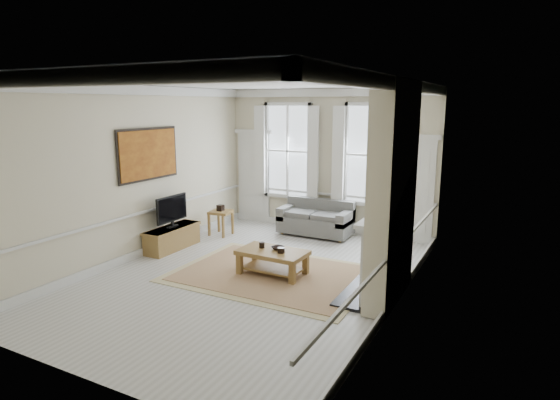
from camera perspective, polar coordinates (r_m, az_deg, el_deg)
The scene contains 23 objects.
floor at distance 8.52m, azimuth -3.54°, elevation -9.31°, with size 7.20×7.20×0.00m, color #B7B5AD.
ceiling at distance 7.97m, azimuth -3.85°, elevation 14.18°, with size 7.20×7.20×0.00m, color white.
back_wall at distance 11.27m, azimuth 5.87°, elevation 4.73°, with size 5.20×5.20×0.00m, color beige.
left_wall at distance 9.67m, azimuth -17.01°, elevation 3.14°, with size 7.20×7.20×0.00m, color beige.
right_wall at distance 7.10m, azimuth 14.57°, elevation 0.35°, with size 7.20×7.20×0.00m, color beige.
window_left at distance 11.63m, azimuth 0.97°, elevation 6.00°, with size 1.26×0.20×2.20m, color #B2BCC6, non-canonical shape.
window_right at distance 10.86m, azimuth 10.97°, elevation 5.38°, with size 1.26×0.20×2.20m, color #B2BCC6, non-canonical shape.
door_left at distance 12.21m, azimuth -3.22°, elevation 2.70°, with size 0.90×0.08×2.30m, color silver.
door_right at distance 10.73m, azimuth 15.94°, elevation 1.03°, with size 0.90×0.08×2.30m, color silver.
painting at distance 9.81m, azimuth -15.73°, elevation 5.39°, with size 0.05×1.66×1.06m, color #B16B1E.
chimney_breast at distance 7.33m, azimuth 13.60°, elevation 0.75°, with size 0.35×1.70×3.38m, color beige.
hearth at distance 7.92m, azimuth 9.98°, elevation -10.96°, with size 0.55×1.50×0.05m, color black.
fireplace at distance 7.62m, azimuth 11.60°, elevation -6.26°, with size 0.21×1.45×1.33m.
mirror at distance 7.33m, azimuth 12.10°, elevation 3.59°, with size 0.06×1.26×1.06m, color gold.
sofa at distance 11.09m, azimuth 4.46°, elevation -2.46°, with size 1.69×0.82×0.82m.
side_table at distance 11.08m, azimuth -7.24°, elevation -1.87°, with size 0.55×0.55×0.58m.
rug at distance 8.60m, azimuth -0.90°, elevation -9.00°, with size 3.50×2.60×0.02m, color tan.
coffee_table at distance 8.48m, azimuth -0.91°, elevation -6.69°, with size 1.24×0.75×0.46m.
ceramic_pot_a at distance 8.60m, azimuth -2.22°, elevation -5.51°, with size 0.10×0.10×0.10m, color black.
ceramic_pot_b at distance 8.31m, azimuth 0.15°, elevation -6.15°, with size 0.13×0.13×0.09m, color black.
bowl at distance 8.51m, azimuth -0.29°, elevation -5.86°, with size 0.22×0.22×0.05m, color black.
tv_stand at distance 10.25m, azimuth -12.98°, elevation -4.53°, with size 0.43×1.35×0.48m, color brown.
tv at distance 10.08m, azimuth -13.05°, elevation -1.08°, with size 0.08×0.90×0.68m.
Camera 1 is at (4.14, -6.80, 3.04)m, focal length 30.00 mm.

